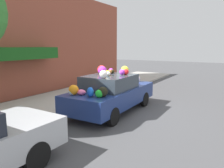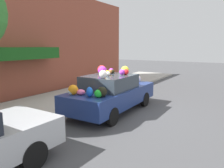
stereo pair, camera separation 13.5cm
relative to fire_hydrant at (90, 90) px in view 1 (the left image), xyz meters
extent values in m
plane|color=#4C4C4F|center=(-1.16, -1.77, -0.46)|extent=(60.00, 60.00, 0.00)
cube|color=#B2ADA3|center=(-1.16, 0.93, -0.40)|extent=(24.00, 3.20, 0.12)
cube|color=#9E4C38|center=(-1.16, 3.18, 2.34)|extent=(18.00, 0.30, 5.62)
cube|color=#195919|center=(-1.69, 2.58, 1.71)|extent=(3.62, 0.90, 0.55)
cylinder|color=gold|center=(0.00, 0.00, -0.07)|extent=(0.20, 0.20, 0.55)
sphere|color=gold|center=(0.00, 0.00, 0.26)|extent=(0.18, 0.18, 0.18)
cube|color=navy|center=(-1.16, -1.90, 0.14)|extent=(4.29, 1.81, 0.62)
cube|color=#333D47|center=(-1.34, -1.90, 0.71)|extent=(1.94, 1.56, 0.51)
cylinder|color=black|center=(0.15, -1.08, -0.17)|extent=(0.59, 0.19, 0.59)
cylinder|color=black|center=(0.17, -2.68, -0.17)|extent=(0.59, 0.19, 0.59)
cylinder|color=black|center=(-2.50, -1.11, -0.17)|extent=(0.59, 0.19, 0.59)
cylinder|color=black|center=(-2.48, -2.72, -0.17)|extent=(0.59, 0.19, 0.59)
ellipsoid|color=pink|center=(-2.73, -1.67, 0.55)|extent=(0.26, 0.31, 0.18)
sphere|color=#FEA121|center=(-2.62, -1.94, 0.54)|extent=(0.23, 0.23, 0.17)
sphere|color=#F9A418|center=(-1.45, -1.89, 1.06)|extent=(0.29, 0.29, 0.20)
sphere|color=red|center=(-0.89, -2.35, 1.07)|extent=(0.30, 0.30, 0.22)
ellipsoid|color=blue|center=(-2.78, -2.07, 0.61)|extent=(0.39, 0.39, 0.31)
sphere|color=white|center=(-2.88, -1.42, 0.58)|extent=(0.32, 0.32, 0.25)
sphere|color=orange|center=(0.10, -1.88, 0.53)|extent=(0.18, 0.18, 0.16)
sphere|color=white|center=(0.67, -2.11, 0.60)|extent=(0.39, 0.39, 0.28)
ellipsoid|color=red|center=(-0.21, -1.60, 0.55)|extent=(0.27, 0.31, 0.18)
sphere|color=black|center=(-2.60, -2.42, 0.62)|extent=(0.43, 0.43, 0.32)
sphere|color=pink|center=(-0.04, -2.41, 0.53)|extent=(0.15, 0.15, 0.14)
sphere|color=red|center=(-1.10, -1.38, 1.13)|extent=(0.38, 0.38, 0.33)
ellipsoid|color=#976031|center=(-0.87, -1.65, 1.04)|extent=(0.23, 0.17, 0.16)
ellipsoid|color=purple|center=(-1.34, -1.58, 1.12)|extent=(0.42, 0.34, 0.31)
sphere|color=orange|center=(-2.84, -1.44, 0.62)|extent=(0.46, 0.46, 0.33)
sphere|color=purple|center=(-1.01, -2.25, 1.07)|extent=(0.29, 0.29, 0.22)
ellipsoid|color=black|center=(-0.79, -1.67, 1.04)|extent=(0.27, 0.28, 0.16)
sphere|color=blue|center=(-0.20, -2.46, 0.54)|extent=(0.20, 0.20, 0.16)
sphere|color=black|center=(0.58, -1.56, 0.60)|extent=(0.39, 0.39, 0.28)
sphere|color=white|center=(-2.08, -2.11, 1.10)|extent=(0.39, 0.39, 0.27)
sphere|color=#B032CA|center=(-0.75, -1.60, 1.06)|extent=(0.24, 0.24, 0.20)
sphere|color=blue|center=(0.24, -2.18, 0.54)|extent=(0.21, 0.21, 0.16)
sphere|color=purple|center=(-1.20, -1.60, 1.07)|extent=(0.28, 0.28, 0.20)
sphere|color=green|center=(-2.74, -2.37, 0.58)|extent=(0.34, 0.34, 0.25)
sphere|color=yellow|center=(-0.62, -2.16, 1.11)|extent=(0.41, 0.41, 0.30)
sphere|color=white|center=(-1.53, -1.95, 1.05)|extent=(0.23, 0.23, 0.17)
cylinder|color=black|center=(-5.47, -2.70, -0.16)|extent=(0.61, 0.19, 0.61)
camera|label=1|loc=(-8.19, -6.11, 2.02)|focal=35.00mm
camera|label=2|loc=(-8.12, -6.23, 2.02)|focal=35.00mm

